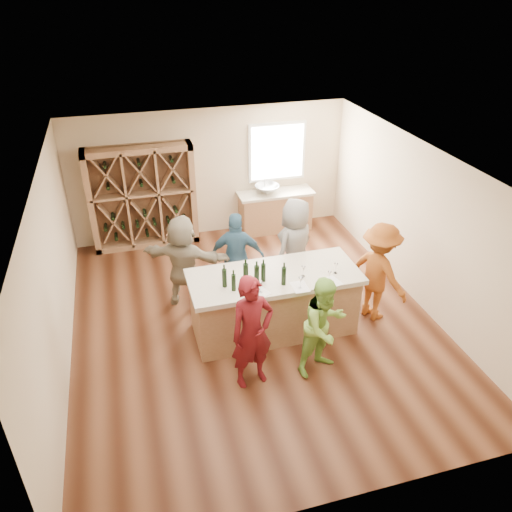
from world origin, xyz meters
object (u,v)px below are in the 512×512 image
object	(u,v)px
tasting_counter_base	(274,305)
person_far_right	(295,247)
person_far_mid	(237,257)
person_far_left	(183,261)
wine_bottle_f	(284,276)
wine_bottle_a	(224,278)
person_near_left	(252,333)
wine_bottle_c	(246,274)
sink	(267,189)
wine_rack	(143,197)
wine_bottle_d	(257,275)
wine_bottle_e	(263,273)
wine_bottle_b	(234,283)
person_near_right	(324,326)
person_server	(379,272)

from	to	relation	value
tasting_counter_base	person_far_right	distance (m)	1.35
person_far_mid	person_far_left	size ratio (longest dim) A/B	0.97
tasting_counter_base	wine_bottle_f	distance (m)	0.79
wine_bottle_a	person_far_right	xyz separation A→B (m)	(1.55, 1.17, -0.32)
tasting_counter_base	person_near_left	distance (m)	1.30
wine_bottle_c	person_far_right	xyz separation A→B (m)	(1.22, 1.17, -0.34)
wine_bottle_f	person_far_left	bearing A→B (deg)	132.05
sink	person_far_right	world-z (taller)	person_far_right
person_far_right	wine_bottle_f	distance (m)	1.55
wine_rack	wine_bottle_d	size ratio (longest dim) A/B	6.85
wine_rack	wine_bottle_c	world-z (taller)	wine_rack
tasting_counter_base	person_far_mid	bearing A→B (deg)	106.58
wine_bottle_d	wine_rack	bearing A→B (deg)	110.48
person_far_mid	wine_bottle_e	bearing A→B (deg)	112.29
wine_bottle_b	person_near_left	bearing A→B (deg)	-85.55
person_far_right	wine_bottle_b	bearing A→B (deg)	10.75
tasting_counter_base	person_near_right	world-z (taller)	person_near_right
tasting_counter_base	person_near_left	world-z (taller)	person_near_left
tasting_counter_base	wine_bottle_f	size ratio (longest dim) A/B	8.67
wine_rack	person_near_left	size ratio (longest dim) A/B	1.24
wine_bottle_c	person_far_mid	xyz separation A→B (m)	(0.16, 1.23, -0.42)
wine_bottle_b	person_far_mid	distance (m)	1.48
tasting_counter_base	person_far_right	xyz separation A→B (m)	(0.72, 1.06, 0.41)
wine_bottle_b	wine_bottle_d	world-z (taller)	wine_bottle_d
wine_rack	person_near_left	bearing A→B (deg)	-76.71
sink	wine_bottle_a	world-z (taller)	wine_bottle_a
wine_bottle_a	wine_bottle_e	world-z (taller)	same
person_far_left	wine_bottle_f	xyz separation A→B (m)	(1.33, -1.48, 0.38)
person_near_left	person_far_mid	bearing A→B (deg)	69.77
sink	person_near_left	bearing A→B (deg)	-109.26
wine_bottle_e	person_server	size ratio (longest dim) A/B	0.17
person_server	person_far_right	distance (m)	1.57
wine_bottle_c	wine_bottle_f	distance (m)	0.58
wine_bottle_e	wine_bottle_c	bearing A→B (deg)	175.90
wine_rack	wine_bottle_f	world-z (taller)	wine_rack
wine_bottle_b	person_far_left	world-z (taller)	person_far_left
tasting_counter_base	wine_bottle_f	xyz separation A→B (m)	(0.05, -0.30, 0.73)
wine_bottle_f	person_far_right	bearing A→B (deg)	63.70
wine_bottle_b	person_far_left	bearing A→B (deg)	111.53
sink	wine_bottle_b	xyz separation A→B (m)	(-1.66, -3.78, 0.20)
wine_bottle_a	person_far_right	size ratio (longest dim) A/B	0.17
wine_rack	wine_bottle_e	size ratio (longest dim) A/B	7.35
tasting_counter_base	wine_bottle_d	xyz separation A→B (m)	(-0.34, -0.18, 0.74)
wine_rack	wine_bottle_f	bearing A→B (deg)	-65.15
wine_bottle_e	person_server	distance (m)	2.04
wine_bottle_d	person_far_mid	world-z (taller)	person_far_mid
person_far_mid	person_far_right	bearing A→B (deg)	-166.41
wine_bottle_a	wine_bottle_f	xyz separation A→B (m)	(0.88, -0.19, 0.00)
wine_bottle_a	person_far_left	size ratio (longest dim) A/B	0.18
person_far_mid	wine_bottle_f	distance (m)	1.53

